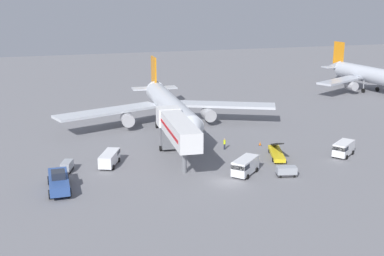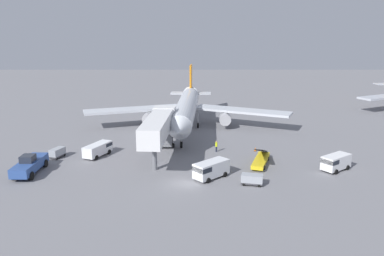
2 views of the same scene
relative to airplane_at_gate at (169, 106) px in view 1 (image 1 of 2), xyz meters
The scene contains 13 objects.
ground_plane 28.45m from the airplane_at_gate, 90.07° to the right, with size 300.00×300.00×0.00m, color slate.
airplane_at_gate is the anchor object (origin of this frame).
jet_bridge 18.77m from the airplane_at_gate, 101.59° to the right, with size 4.32×16.87×6.72m.
pushback_tug 32.43m from the airplane_at_gate, 129.80° to the right, with size 2.67×7.43×2.65m.
belt_loader_truck 24.07m from the airplane_at_gate, 62.80° to the right, with size 3.79×7.10×3.27m.
service_van_rear_right 21.99m from the airplane_at_gate, 127.62° to the right, with size 3.76×5.46×1.90m.
service_van_mid_right 31.54m from the airplane_at_gate, 48.86° to the right, with size 4.72×4.23×2.14m.
service_van_outer_left 26.94m from the airplane_at_gate, 82.62° to the right, with size 5.02×4.86×2.22m.
baggage_cart_far_center 26.67m from the airplane_at_gate, 136.74° to the right, with size 1.96×2.77×1.44m.
baggage_cart_rear_left 30.21m from the airplane_at_gate, 73.58° to the right, with size 2.86×1.87×1.34m.
ground_crew_worker_foreground 16.31m from the airplane_at_gate, 72.14° to the right, with size 0.47×0.47×1.78m.
safety_cone_alpha 19.02m from the airplane_at_gate, 53.27° to the right, with size 0.40×0.40×0.62m.
airplane_background 59.33m from the airplane_at_gate, 17.24° to the left, with size 33.55×35.29×11.33m.
Camera 1 is at (-22.04, -55.81, 23.34)m, focal length 46.13 mm.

